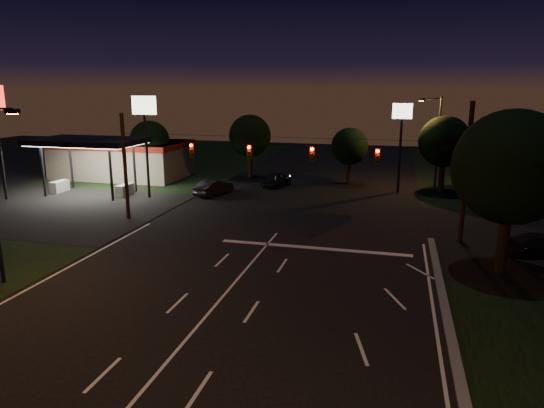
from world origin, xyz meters
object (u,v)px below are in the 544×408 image
(utility_pole_right, at_px, (460,242))
(car_oncoming_a, at_px, (277,179))
(car_oncoming_b, at_px, (214,187))
(car_cross, at_px, (542,245))
(tree_right_near, at_px, (511,168))

(utility_pole_right, height_order, car_oncoming_a, utility_pole_right)
(car_oncoming_b, distance_m, car_cross, 27.44)
(car_cross, bearing_deg, car_oncoming_a, 37.36)
(tree_right_near, relative_size, car_cross, 1.96)
(tree_right_near, bearing_deg, car_cross, 49.13)
(car_oncoming_b, bearing_deg, car_oncoming_a, -114.71)
(utility_pole_right, relative_size, tree_right_near, 1.03)
(utility_pole_right, height_order, car_oncoming_b, utility_pole_right)
(car_oncoming_b, bearing_deg, car_cross, 172.12)
(utility_pole_right, relative_size, car_oncoming_b, 2.03)
(car_oncoming_b, bearing_deg, utility_pole_right, 171.07)
(car_oncoming_a, height_order, car_cross, car_oncoming_a)
(utility_pole_right, xyz_separation_m, car_cross, (4.42, -1.49, 0.65))
(tree_right_near, height_order, car_oncoming_a, tree_right_near)
(utility_pole_right, bearing_deg, car_oncoming_a, 136.71)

